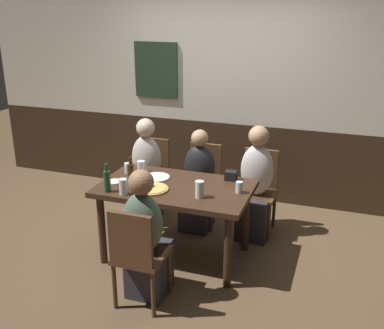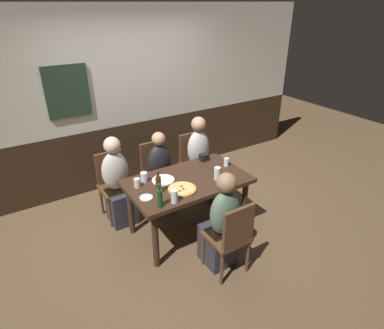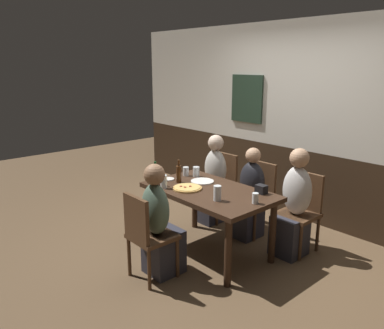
{
  "view_description": "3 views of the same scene",
  "coord_description": "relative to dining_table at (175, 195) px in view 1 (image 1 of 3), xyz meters",
  "views": [
    {
      "loc": [
        1.47,
        -3.72,
        2.38
      ],
      "look_at": [
        0.12,
        0.14,
        0.92
      ],
      "focal_mm": 43.36,
      "sensor_mm": 36.0,
      "label": 1
    },
    {
      "loc": [
        -1.71,
        -2.81,
        2.6
      ],
      "look_at": [
        0.08,
        0.03,
        0.9
      ],
      "focal_mm": 30.13,
      "sensor_mm": 36.0,
      "label": 2
    },
    {
      "loc": [
        2.8,
        -2.74,
        2.06
      ],
      "look_at": [
        -0.2,
        -0.07,
        0.99
      ],
      "focal_mm": 35.8,
      "sensor_mm": 36.0,
      "label": 3
    }
  ],
  "objects": [
    {
      "name": "plate_white_large",
      "position": [
        -0.25,
        0.13,
        0.1
      ],
      "size": [
        0.26,
        0.26,
        0.01
      ],
      "primitive_type": "cylinder",
      "color": "white",
      "rests_on": "dining_table"
    },
    {
      "name": "beer_bottle_brown",
      "position": [
        -0.42,
        -0.08,
        0.2
      ],
      "size": [
        0.06,
        0.06,
        0.26
      ],
      "color": "#42230F",
      "rests_on": "dining_table"
    },
    {
      "name": "wall_back",
      "position": [
        -0.01,
        1.65,
        0.66
      ],
      "size": [
        6.4,
        0.13,
        2.6
      ],
      "color": "#332316",
      "rests_on": "ground_plane"
    },
    {
      "name": "person_mid_far",
      "position": [
        -0.0,
        0.67,
        -0.19
      ],
      "size": [
        0.34,
        0.37,
        1.09
      ],
      "color": "#2D2D38",
      "rests_on": "ground_plane"
    },
    {
      "name": "beer_glass_tall",
      "position": [
        -0.45,
        0.22,
        0.15
      ],
      "size": [
        0.08,
        0.08,
        0.12
      ],
      "color": "silver",
      "rests_on": "dining_table"
    },
    {
      "name": "chair_left_far",
      "position": [
        -0.62,
        0.84,
        -0.15
      ],
      "size": [
        0.4,
        0.4,
        0.88
      ],
      "color": "#513521",
      "rests_on": "ground_plane"
    },
    {
      "name": "chair_mid_far",
      "position": [
        0.0,
        0.84,
        -0.15
      ],
      "size": [
        0.4,
        0.4,
        0.88
      ],
      "color": "#513521",
      "rests_on": "ground_plane"
    },
    {
      "name": "chair_right_far",
      "position": [
        0.62,
        0.84,
        -0.15
      ],
      "size": [
        0.4,
        0.4,
        0.88
      ],
      "color": "#513521",
      "rests_on": "ground_plane"
    },
    {
      "name": "pint_glass_pale",
      "position": [
        0.6,
        0.04,
        0.14
      ],
      "size": [
        0.06,
        0.06,
        0.11
      ],
      "color": "silver",
      "rests_on": "dining_table"
    },
    {
      "name": "person_left_far",
      "position": [
        -0.62,
        0.67,
        -0.15
      ],
      "size": [
        0.34,
        0.37,
        1.16
      ],
      "color": "#2D2D38",
      "rests_on": "ground_plane"
    },
    {
      "name": "beer_bottle_green",
      "position": [
        -0.53,
        -0.33,
        0.2
      ],
      "size": [
        0.06,
        0.06,
        0.27
      ],
      "color": "#194723",
      "rests_on": "dining_table"
    },
    {
      "name": "dining_table",
      "position": [
        0.0,
        0.0,
        0.0
      ],
      "size": [
        1.42,
        0.84,
        0.74
      ],
      "color": "#382316",
      "rests_on": "ground_plane"
    },
    {
      "name": "tumbler_short",
      "position": [
        -0.57,
        0.16,
        0.14
      ],
      "size": [
        0.07,
        0.07,
        0.11
      ],
      "color": "silver",
      "rests_on": "dining_table"
    },
    {
      "name": "person_right_far",
      "position": [
        0.62,
        0.68,
        -0.14
      ],
      "size": [
        0.34,
        0.37,
        1.19
      ],
      "color": "#2D2D38",
      "rests_on": "ground_plane"
    },
    {
      "name": "condiment_caddy",
      "position": [
        0.45,
        0.32,
        0.14
      ],
      "size": [
        0.11,
        0.09,
        0.09
      ],
      "primitive_type": "cube",
      "color": "black",
      "rests_on": "dining_table"
    },
    {
      "name": "tumbler_water",
      "position": [
        -0.36,
        -0.34,
        0.16
      ],
      "size": [
        0.07,
        0.07,
        0.15
      ],
      "color": "silver",
      "rests_on": "dining_table"
    },
    {
      "name": "person_mid_near",
      "position": [
        0.0,
        -0.67,
        -0.16
      ],
      "size": [
        0.34,
        0.37,
        1.15
      ],
      "color": "#2D2D38",
      "rests_on": "ground_plane"
    },
    {
      "name": "pint_glass_amber",
      "position": [
        0.3,
        -0.18,
        0.16
      ],
      "size": [
        0.08,
        0.08,
        0.15
      ],
      "color": "silver",
      "rests_on": "dining_table"
    },
    {
      "name": "ground_plane",
      "position": [
        0.0,
        0.0,
        -0.65
      ],
      "size": [
        12.0,
        12.0,
        0.0
      ],
      "primitive_type": "plane",
      "color": "brown"
    },
    {
      "name": "chair_mid_near",
      "position": [
        0.0,
        -0.84,
        -0.15
      ],
      "size": [
        0.4,
        0.4,
        0.88
      ],
      "color": "#513521",
      "rests_on": "ground_plane"
    },
    {
      "name": "plate_white_small",
      "position": [
        -0.58,
        -0.11,
        0.1
      ],
      "size": [
        0.14,
        0.14,
        0.01
      ],
      "primitive_type": "cylinder",
      "color": "white",
      "rests_on": "dining_table"
    },
    {
      "name": "pizza",
      "position": [
        -0.17,
        -0.17,
        0.1
      ],
      "size": [
        0.32,
        0.32,
        0.03
      ],
      "color": "tan",
      "rests_on": "dining_table"
    }
  ]
}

